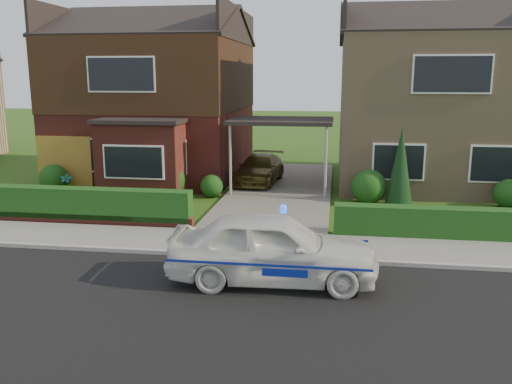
# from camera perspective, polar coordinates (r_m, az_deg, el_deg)

# --- Properties ---
(ground) EXTENTS (120.00, 120.00, 0.00)m
(ground) POSITION_cam_1_polar(r_m,az_deg,el_deg) (10.44, -3.73, -12.49)
(ground) COLOR #2A5015
(ground) RESTS_ON ground
(road) EXTENTS (60.00, 6.00, 0.02)m
(road) POSITION_cam_1_polar(r_m,az_deg,el_deg) (10.44, -3.73, -12.49)
(road) COLOR black
(road) RESTS_ON ground
(kerb) EXTENTS (60.00, 0.16, 0.12)m
(kerb) POSITION_cam_1_polar(r_m,az_deg,el_deg) (13.20, -0.93, -6.81)
(kerb) COLOR #9E9993
(kerb) RESTS_ON ground
(sidewalk) EXTENTS (60.00, 2.00, 0.10)m
(sidewalk) POSITION_cam_1_polar(r_m,az_deg,el_deg) (14.19, -0.23, -5.49)
(sidewalk) COLOR slate
(sidewalk) RESTS_ON ground
(driveway) EXTENTS (3.80, 12.00, 0.12)m
(driveway) POSITION_cam_1_polar(r_m,az_deg,el_deg) (20.82, 2.66, 0.23)
(driveway) COLOR #666059
(driveway) RESTS_ON ground
(house_left) EXTENTS (7.50, 9.53, 7.25)m
(house_left) POSITION_cam_1_polar(r_m,az_deg,el_deg) (24.46, -10.36, 10.68)
(house_left) COLOR maroon
(house_left) RESTS_ON ground
(house_right) EXTENTS (7.50, 8.06, 7.25)m
(house_right) POSITION_cam_1_polar(r_m,az_deg,el_deg) (23.57, 17.92, 9.89)
(house_right) COLOR tan
(house_right) RESTS_ON ground
(carport_link) EXTENTS (3.80, 3.00, 2.77)m
(carport_link) POSITION_cam_1_polar(r_m,az_deg,el_deg) (20.39, 2.72, 7.36)
(carport_link) COLOR black
(carport_link) RESTS_ON ground
(garage_door) EXTENTS (2.20, 0.10, 2.10)m
(garage_door) POSITION_cam_1_polar(r_m,az_deg,el_deg) (22.06, -19.48, 2.84)
(garage_door) COLOR brown
(garage_door) RESTS_ON ground
(dwarf_wall) EXTENTS (7.70, 0.25, 0.36)m
(dwarf_wall) POSITION_cam_1_polar(r_m,az_deg,el_deg) (17.07, -19.23, -2.69)
(dwarf_wall) COLOR maroon
(dwarf_wall) RESTS_ON ground
(hedge_left) EXTENTS (7.50, 0.55, 0.90)m
(hedge_left) POSITION_cam_1_polar(r_m,az_deg,el_deg) (17.24, -18.96, -3.14)
(hedge_left) COLOR #183912
(hedge_left) RESTS_ON ground
(hedge_right) EXTENTS (7.50, 0.55, 0.80)m
(hedge_right) POSITION_cam_1_polar(r_m,az_deg,el_deg) (15.70, 22.02, -4.85)
(hedge_right) COLOR #183912
(hedge_right) RESTS_ON ground
(shrub_left_far) EXTENTS (1.08, 1.08, 1.08)m
(shrub_left_far) POSITION_cam_1_polar(r_m,az_deg,el_deg) (21.86, -20.52, 1.33)
(shrub_left_far) COLOR #183912
(shrub_left_far) RESTS_ON ground
(shrub_left_mid) EXTENTS (1.32, 1.32, 1.32)m
(shrub_left_mid) POSITION_cam_1_polar(r_m,az_deg,el_deg) (19.87, -9.39, 1.28)
(shrub_left_mid) COLOR #183912
(shrub_left_mid) RESTS_ON ground
(shrub_left_near) EXTENTS (0.84, 0.84, 0.84)m
(shrub_left_near) POSITION_cam_1_polar(r_m,az_deg,el_deg) (19.78, -4.69, 0.64)
(shrub_left_near) COLOR #183912
(shrub_left_near) RESTS_ON ground
(shrub_right_near) EXTENTS (1.20, 1.20, 1.20)m
(shrub_right_near) POSITION_cam_1_polar(r_m,az_deg,el_deg) (19.07, 11.78, 0.54)
(shrub_right_near) COLOR #183912
(shrub_right_near) RESTS_ON ground
(shrub_right_mid) EXTENTS (0.96, 0.96, 0.96)m
(shrub_right_mid) POSITION_cam_1_polar(r_m,az_deg,el_deg) (20.00, 25.01, -0.17)
(shrub_right_mid) COLOR #183912
(shrub_right_mid) RESTS_ON ground
(conifer_a) EXTENTS (0.90, 0.90, 2.60)m
(conifer_a) POSITION_cam_1_polar(r_m,az_deg,el_deg) (18.84, 14.94, 2.41)
(conifer_a) COLOR black
(conifer_a) RESTS_ON ground
(police_car) EXTENTS (4.09, 4.52, 1.68)m
(police_car) POSITION_cam_1_polar(r_m,az_deg,el_deg) (11.55, 1.78, -5.96)
(police_car) COLOR silver
(police_car) RESTS_ON ground
(driveway_car) EXTENTS (1.83, 3.88, 1.10)m
(driveway_car) POSITION_cam_1_polar(r_m,az_deg,el_deg) (21.90, 0.37, 2.46)
(driveway_car) COLOR brown
(driveway_car) RESTS_ON driveway
(potted_plant_a) EXTENTS (0.49, 0.39, 0.81)m
(potted_plant_a) POSITION_cam_1_polar(r_m,az_deg,el_deg) (21.09, -19.29, 0.67)
(potted_plant_a) COLOR gray
(potted_plant_a) RESTS_ON ground
(potted_plant_b) EXTENTS (0.57, 0.55, 0.81)m
(potted_plant_b) POSITION_cam_1_polar(r_m,az_deg,el_deg) (18.15, -21.46, -1.27)
(potted_plant_b) COLOR gray
(potted_plant_b) RESTS_ON ground
(potted_plant_c) EXTENTS (0.49, 0.49, 0.84)m
(potted_plant_c) POSITION_cam_1_polar(r_m,az_deg,el_deg) (17.91, -20.11, -1.29)
(potted_plant_c) COLOR gray
(potted_plant_c) RESTS_ON ground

